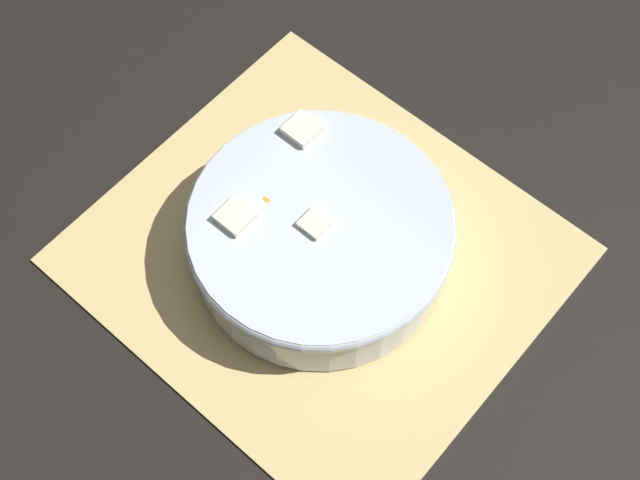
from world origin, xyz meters
The scene contains 3 objects.
ground_plane centered at (0.00, 0.00, 0.00)m, with size 6.00×6.00×0.00m, color black.
bamboo_mat_center centered at (0.00, 0.00, 0.00)m, with size 0.40×0.37×0.01m.
fruit_salad_bowl centered at (0.00, 0.00, 0.04)m, with size 0.24×0.24×0.07m.
Camera 1 is at (0.25, -0.28, 0.75)m, focal length 50.00 mm.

